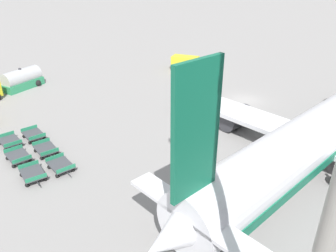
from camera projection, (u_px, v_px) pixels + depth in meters
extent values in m
plane|color=gray|center=(245.00, 100.00, 43.28)|extent=(500.00, 500.00, 0.00)
cylinder|color=white|center=(328.00, 126.00, 29.47)|extent=(8.57, 37.52, 4.30)
cone|color=white|center=(182.00, 229.00, 18.05)|extent=(4.65, 5.59, 4.08)
cube|color=#146B4C|center=(196.00, 132.00, 15.98)|extent=(0.65, 3.23, 7.25)
cube|color=white|center=(192.00, 214.00, 18.23)|extent=(9.39, 2.59, 0.24)
cube|color=white|center=(318.00, 141.00, 28.98)|extent=(33.36, 7.63, 0.44)
cylinder|color=#333338|center=(236.00, 118.00, 35.59)|extent=(2.60, 3.95, 2.18)
cube|color=#146B4C|center=(326.00, 134.00, 29.80)|extent=(8.23, 33.83, 0.77)
cylinder|color=#56565B|center=(273.00, 145.00, 29.95)|extent=(0.24, 0.24, 1.31)
sphere|color=black|center=(272.00, 151.00, 30.24)|extent=(1.26, 1.26, 1.26)
cube|color=#2D8C5B|center=(23.00, 84.00, 47.28)|extent=(4.51, 6.26, 1.09)
cylinder|color=#B7BABC|center=(21.00, 77.00, 46.79)|extent=(4.28, 5.94, 2.27)
sphere|color=#333338|center=(20.00, 69.00, 46.28)|extent=(0.44, 0.44, 0.44)
sphere|color=black|center=(27.00, 80.00, 49.15)|extent=(0.90, 0.90, 0.90)
sphere|color=black|center=(38.00, 83.00, 48.13)|extent=(0.90, 0.90, 0.90)
cube|color=yellow|center=(185.00, 62.00, 55.05)|extent=(4.82, 4.11, 2.07)
cube|color=#1E232D|center=(197.00, 61.00, 54.19)|extent=(1.03, 1.59, 0.72)
sphere|color=black|center=(191.00, 71.00, 54.19)|extent=(0.60, 0.60, 0.60)
sphere|color=black|center=(195.00, 67.00, 55.88)|extent=(0.60, 0.60, 0.60)
sphere|color=black|center=(175.00, 69.00, 55.12)|extent=(0.60, 0.60, 0.60)
sphere|color=black|center=(179.00, 66.00, 56.81)|extent=(0.60, 0.60, 0.60)
cube|color=#424449|center=(10.00, 141.00, 32.18)|extent=(2.59, 1.84, 0.10)
cube|color=#237F56|center=(13.00, 143.00, 31.27)|extent=(0.19, 1.68, 0.32)
cube|color=#237F56|center=(5.00, 134.00, 32.91)|extent=(0.19, 1.68, 0.32)
cube|color=#333338|center=(15.00, 148.00, 31.15)|extent=(0.70, 0.11, 0.06)
sphere|color=black|center=(5.00, 150.00, 31.34)|extent=(0.36, 0.36, 0.36)
sphere|color=black|center=(21.00, 145.00, 32.16)|extent=(0.36, 0.36, 0.36)
sphere|color=black|center=(0.00, 143.00, 32.53)|extent=(0.36, 0.36, 0.36)
sphere|color=black|center=(15.00, 139.00, 33.35)|extent=(0.36, 0.36, 0.36)
cube|color=#424449|center=(18.00, 156.00, 29.64)|extent=(2.60, 1.85, 0.10)
cube|color=#237F56|center=(22.00, 159.00, 28.73)|extent=(0.20, 1.68, 0.32)
cube|color=#237F56|center=(13.00, 149.00, 30.37)|extent=(0.20, 1.68, 0.32)
cube|color=#333338|center=(24.00, 164.00, 28.61)|extent=(0.70, 0.11, 0.06)
sphere|color=black|center=(14.00, 166.00, 28.80)|extent=(0.36, 0.36, 0.36)
sphere|color=black|center=(30.00, 160.00, 29.63)|extent=(0.36, 0.36, 0.36)
sphere|color=black|center=(8.00, 158.00, 29.99)|extent=(0.36, 0.36, 0.36)
sphere|color=black|center=(23.00, 153.00, 30.82)|extent=(0.36, 0.36, 0.36)
cube|color=#424449|center=(33.00, 173.00, 27.19)|extent=(2.53, 1.75, 0.10)
cube|color=#237F56|center=(36.00, 178.00, 26.21)|extent=(0.12, 1.68, 0.32)
cube|color=#237F56|center=(28.00, 164.00, 27.98)|extent=(0.12, 1.68, 0.32)
cube|color=#333338|center=(38.00, 184.00, 26.07)|extent=(0.70, 0.08, 0.06)
sphere|color=black|center=(27.00, 185.00, 26.35)|extent=(0.36, 0.36, 0.36)
sphere|color=black|center=(45.00, 179.00, 27.08)|extent=(0.36, 0.36, 0.36)
sphere|color=black|center=(22.00, 175.00, 27.63)|extent=(0.36, 0.36, 0.36)
sphere|color=black|center=(39.00, 169.00, 28.36)|extent=(0.36, 0.36, 0.36)
cube|color=#424449|center=(33.00, 134.00, 33.44)|extent=(2.58, 1.82, 0.10)
cube|color=#237F56|center=(37.00, 137.00, 32.52)|extent=(0.18, 1.68, 0.32)
cube|color=#237F56|center=(29.00, 128.00, 34.18)|extent=(0.18, 1.68, 0.32)
cube|color=#333338|center=(39.00, 141.00, 32.40)|extent=(0.70, 0.10, 0.06)
sphere|color=black|center=(30.00, 143.00, 32.60)|extent=(0.36, 0.36, 0.36)
sphere|color=black|center=(44.00, 138.00, 33.42)|extent=(0.36, 0.36, 0.36)
sphere|color=black|center=(24.00, 136.00, 33.80)|extent=(0.36, 0.36, 0.36)
sphere|color=black|center=(38.00, 132.00, 34.61)|extent=(0.36, 0.36, 0.36)
cube|color=#424449|center=(46.00, 148.00, 30.83)|extent=(2.52, 1.73, 0.10)
cube|color=#237F56|center=(50.00, 152.00, 29.88)|extent=(0.11, 1.68, 0.32)
cube|color=#237F56|center=(41.00, 142.00, 31.59)|extent=(0.11, 1.68, 0.32)
cube|color=#333338|center=(52.00, 157.00, 29.75)|extent=(0.70, 0.07, 0.06)
sphere|color=black|center=(42.00, 158.00, 29.98)|extent=(0.36, 0.36, 0.36)
sphere|color=black|center=(57.00, 153.00, 30.77)|extent=(0.36, 0.36, 0.36)
sphere|color=black|center=(36.00, 150.00, 31.22)|extent=(0.36, 0.36, 0.36)
sphere|color=black|center=(50.00, 146.00, 32.00)|extent=(0.36, 0.36, 0.36)
cube|color=#424449|center=(61.00, 165.00, 28.34)|extent=(2.58, 1.82, 0.10)
cube|color=#237F56|center=(66.00, 169.00, 27.41)|extent=(0.18, 1.68, 0.32)
cube|color=#237F56|center=(55.00, 157.00, 29.07)|extent=(0.18, 1.68, 0.32)
cube|color=#333338|center=(69.00, 174.00, 27.29)|extent=(0.70, 0.10, 0.06)
sphere|color=black|center=(57.00, 176.00, 27.49)|extent=(0.36, 0.36, 0.36)
sphere|color=black|center=(73.00, 170.00, 28.31)|extent=(0.36, 0.36, 0.36)
sphere|color=black|center=(49.00, 167.00, 28.69)|extent=(0.36, 0.36, 0.36)
sphere|color=black|center=(65.00, 161.00, 29.51)|extent=(0.36, 0.36, 0.36)
cube|color=white|center=(267.00, 199.00, 25.05)|extent=(2.61, 19.91, 0.01)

